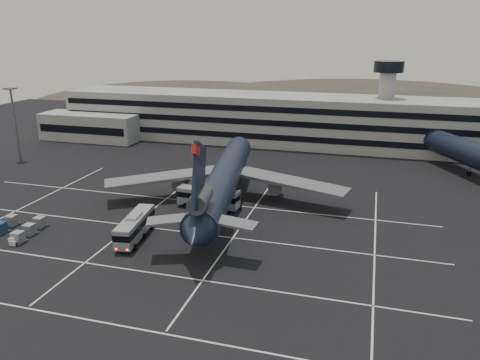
{
  "coord_description": "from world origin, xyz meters",
  "views": [
    {
      "loc": [
        32.08,
        -61.74,
        31.8
      ],
      "look_at": [
        8.98,
        18.65,
        5.0
      ],
      "focal_mm": 35.0,
      "sensor_mm": 36.0,
      "label": 1
    }
  ],
  "objects_px": {
    "bus_far": "(208,197)",
    "uld_cluster": "(15,229)",
    "bus_near": "(135,226)",
    "tug_a": "(15,241)",
    "trijet_main": "(224,179)"
  },
  "relations": [
    {
      "from": "bus_far",
      "to": "tug_a",
      "type": "height_order",
      "value": "bus_far"
    },
    {
      "from": "bus_near",
      "to": "tug_a",
      "type": "height_order",
      "value": "bus_near"
    },
    {
      "from": "trijet_main",
      "to": "uld_cluster",
      "type": "relative_size",
      "value": 6.22
    },
    {
      "from": "uld_cluster",
      "to": "tug_a",
      "type": "bearing_deg",
      "value": -49.2
    },
    {
      "from": "tug_a",
      "to": "trijet_main",
      "type": "bearing_deg",
      "value": 33.96
    },
    {
      "from": "trijet_main",
      "to": "tug_a",
      "type": "relative_size",
      "value": 27.13
    },
    {
      "from": "bus_far",
      "to": "uld_cluster",
      "type": "height_order",
      "value": "bus_far"
    },
    {
      "from": "bus_near",
      "to": "uld_cluster",
      "type": "xyz_separation_m",
      "value": [
        -19.82,
        -3.86,
        -1.34
      ]
    },
    {
      "from": "uld_cluster",
      "to": "bus_near",
      "type": "bearing_deg",
      "value": 11.02
    },
    {
      "from": "bus_near",
      "to": "tug_a",
      "type": "bearing_deg",
      "value": -165.29
    },
    {
      "from": "bus_near",
      "to": "tug_a",
      "type": "distance_m",
      "value": 18.55
    },
    {
      "from": "trijet_main",
      "to": "bus_near",
      "type": "relative_size",
      "value": 4.8
    },
    {
      "from": "tug_a",
      "to": "uld_cluster",
      "type": "distance_m",
      "value": 4.22
    },
    {
      "from": "tug_a",
      "to": "uld_cluster",
      "type": "relative_size",
      "value": 0.23
    },
    {
      "from": "trijet_main",
      "to": "bus_near",
      "type": "height_order",
      "value": "trijet_main"
    }
  ]
}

